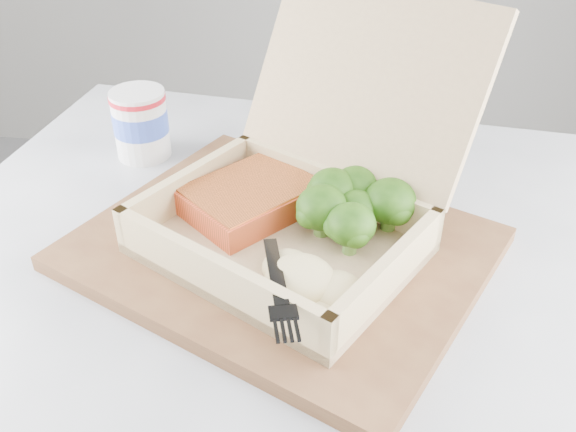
# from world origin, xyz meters

# --- Properties ---
(cafe_table) EXTENTS (0.80, 0.80, 0.70)m
(cafe_table) POSITION_xyz_m (-0.17, 0.54, 0.52)
(cafe_table) COLOR black
(cafe_table) RESTS_ON floor
(serving_tray) EXTENTS (0.44, 0.40, 0.02)m
(serving_tray) POSITION_xyz_m (-0.17, 0.58, 0.71)
(serving_tray) COLOR brown
(serving_tray) RESTS_ON cafe_table
(takeout_container) EXTENTS (0.33, 0.34, 0.20)m
(takeout_container) POSITION_xyz_m (-0.15, 0.61, 0.77)
(takeout_container) COLOR tan
(takeout_container) RESTS_ON serving_tray
(salmon_fillet) EXTENTS (0.15, 0.15, 0.02)m
(salmon_fillet) POSITION_xyz_m (-0.20, 0.62, 0.74)
(salmon_fillet) COLOR #E64D2D
(salmon_fillet) RESTS_ON takeout_container
(broccoli_pile) EXTENTS (0.11, 0.11, 0.04)m
(broccoli_pile) POSITION_xyz_m (-0.10, 0.60, 0.75)
(broccoli_pile) COLOR #3B7119
(broccoli_pile) RESTS_ON takeout_container
(mashed_potatoes) EXTENTS (0.09, 0.08, 0.03)m
(mashed_potatoes) POSITION_xyz_m (-0.14, 0.50, 0.74)
(mashed_potatoes) COLOR #D2BF88
(mashed_potatoes) RESTS_ON takeout_container
(plastic_fork) EXTENTS (0.05, 0.15, 0.02)m
(plastic_fork) POSITION_xyz_m (-0.16, 0.52, 0.76)
(plastic_fork) COLOR black
(plastic_fork) RESTS_ON mashed_potatoes
(paper_cup) EXTENTS (0.06, 0.06, 0.08)m
(paper_cup) POSITION_xyz_m (-0.35, 0.75, 0.75)
(paper_cup) COLOR silver
(paper_cup) RESTS_ON cafe_table
(receipt) EXTENTS (0.07, 0.13, 0.00)m
(receipt) POSITION_xyz_m (-0.14, 0.76, 0.70)
(receipt) COLOR white
(receipt) RESTS_ON cafe_table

